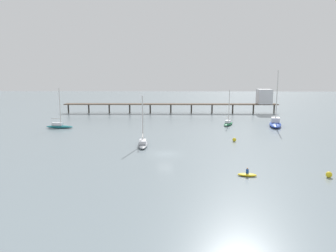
{
  "coord_description": "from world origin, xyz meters",
  "views": [
    {
      "loc": [
        1.84,
        -50.94,
        12.95
      ],
      "look_at": [
        0.0,
        19.61,
        1.5
      ],
      "focal_mm": 33.83,
      "sensor_mm": 36.0,
      "label": 1
    }
  ],
  "objects": [
    {
      "name": "ground_plane",
      "position": [
        0.0,
        0.0,
        0.0
      ],
      "size": [
        400.0,
        400.0,
        0.0
      ],
      "primitive_type": "plane",
      "color": "gray"
    },
    {
      "name": "pier",
      "position": [
        17.11,
        56.23,
        4.45
      ],
      "size": [
        72.02,
        4.89,
        8.15
      ],
      "color": "brown",
      "rests_on": "ground_plane"
    },
    {
      "name": "sailboat_gray",
      "position": [
        -4.29,
        6.0,
        0.6
      ],
      "size": [
        2.33,
        7.75,
        9.2
      ],
      "color": "gray",
      "rests_on": "ground_plane"
    },
    {
      "name": "sailboat_blue",
      "position": [
        26.99,
        28.93,
        0.88
      ],
      "size": [
        5.31,
        10.22,
        14.06
      ],
      "color": "#2D4CB7",
      "rests_on": "ground_plane"
    },
    {
      "name": "sailboat_green",
      "position": [
        15.38,
        30.67,
        0.62
      ],
      "size": [
        3.91,
        6.27,
        9.14
      ],
      "color": "#287F4C",
      "rests_on": "ground_plane"
    },
    {
      "name": "sailboat_teal",
      "position": [
        -26.87,
        24.89,
        0.68
      ],
      "size": [
        6.91,
        2.07,
        9.82
      ],
      "color": "#1E727A",
      "rests_on": "ground_plane"
    },
    {
      "name": "dinghy_yellow",
      "position": [
        11.07,
        -11.34,
        0.22
      ],
      "size": [
        2.56,
        1.46,
        1.14
      ],
      "color": "yellow",
      "rests_on": "ground_plane"
    },
    {
      "name": "mooring_buoy_near",
      "position": [
        13.27,
        10.11,
        0.38
      ],
      "size": [
        0.76,
        0.76,
        0.76
      ],
      "primitive_type": "sphere",
      "color": "yellow",
      "rests_on": "ground_plane"
    },
    {
      "name": "mooring_buoy_mid",
      "position": [
        21.35,
        -11.68,
        0.39
      ],
      "size": [
        0.78,
        0.78,
        0.78
      ],
      "primitive_type": "sphere",
      "color": "yellow",
      "rests_on": "ground_plane"
    }
  ]
}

